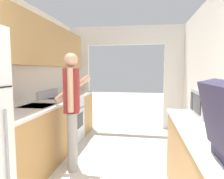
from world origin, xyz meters
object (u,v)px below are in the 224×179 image
at_px(person, 72,108).
at_px(microwave, 211,103).
at_px(range_oven, 63,120).
at_px(book_stack, 224,127).
at_px(knife, 70,93).

bearing_deg(person, microwave, -114.45).
bearing_deg(range_oven, microwave, -28.27).
xyz_separation_m(range_oven, book_stack, (2.18, -1.87, 0.51)).
bearing_deg(range_oven, knife, 98.37).
bearing_deg(person, range_oven, 16.39).
xyz_separation_m(range_oven, knife, (-0.09, 0.64, 0.46)).
xyz_separation_m(book_stack, knife, (-2.28, 2.50, -0.05)).
relative_size(person, book_stack, 5.76).
bearing_deg(microwave, knife, 141.84).
bearing_deg(person, book_stack, -134.16).
height_order(person, knife, person).
bearing_deg(knife, person, -73.56).
height_order(person, book_stack, person).
distance_m(range_oven, microwave, 2.65).
xyz_separation_m(person, microwave, (1.75, -0.33, 0.16)).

